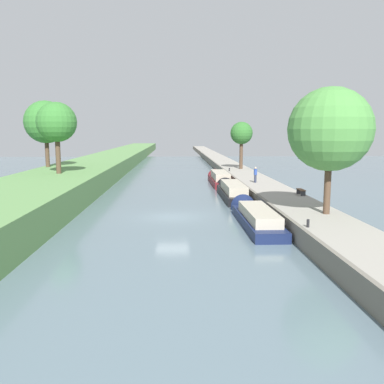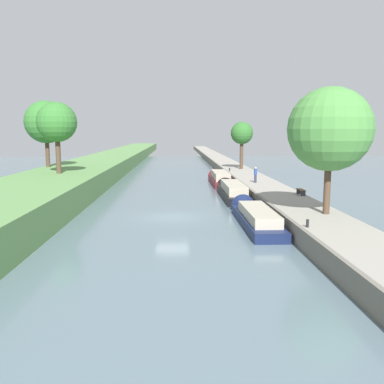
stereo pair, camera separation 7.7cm
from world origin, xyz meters
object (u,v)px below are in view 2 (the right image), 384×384
Objects in this scene: mooring_bollard_far at (230,169)px; park_bench at (301,191)px; narrowboat_black at (232,191)px; narrowboat_maroon at (219,179)px; mooring_bollard_near at (308,223)px; narrowboat_navy at (254,216)px; person_walking at (256,174)px.

park_bench reaches higher than mooring_bollard_far.
narrowboat_black is 10.85m from narrowboat_maroon.
park_bench is at bearing -50.20° from narrowboat_black.
narrowboat_black is at bearing 95.74° from mooring_bollard_near.
mooring_bollard_near is (1.82, -6.11, 0.83)m from narrowboat_navy.
person_walking is 20.74m from mooring_bollard_near.
person_walking is 1.11× the size of park_bench.
park_bench reaches higher than narrowboat_navy.
narrowboat_black is at bearing 129.80° from park_bench.
narrowboat_maroon is at bearing -111.53° from mooring_bollard_far.
mooring_bollard_near is at bearing -84.26° from narrowboat_black.
narrowboat_maroon is (-0.11, 22.84, 0.13)m from narrowboat_navy.
narrowboat_maroon is 29.02m from mooring_bollard_near.
narrowboat_black is 7.48× the size of park_bench.
person_walking is 13.17m from mooring_bollard_far.
narrowboat_black is at bearing -96.60° from mooring_bollard_far.
narrowboat_navy is at bearing -130.97° from park_bench.
person_walking is at bearing 78.89° from narrowboat_navy.
mooring_bollard_near reaches higher than narrowboat_navy.
mooring_bollard_far is 0.30× the size of park_bench.
narrowboat_navy is 6.42m from mooring_bollard_near.
narrowboat_maroon is 7.36× the size of park_bench.
narrowboat_navy is 7.16× the size of park_bench.
mooring_bollard_near is (1.82, -18.09, 0.73)m from narrowboat_black.
narrowboat_black is 24.93× the size of mooring_bollard_near.
person_walking is 3.69× the size of mooring_bollard_near.
mooring_bollard_far is at bearing 94.59° from person_walking.
mooring_bollard_far reaches higher than narrowboat_black.
mooring_bollard_far is (-1.05, 13.11, -0.65)m from person_walking.
mooring_bollard_near is (-1.05, -20.70, -0.65)m from person_walking.
narrowboat_maroon is at bearing 93.80° from mooring_bollard_near.
mooring_bollard_near and mooring_bollard_far have the same top height.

